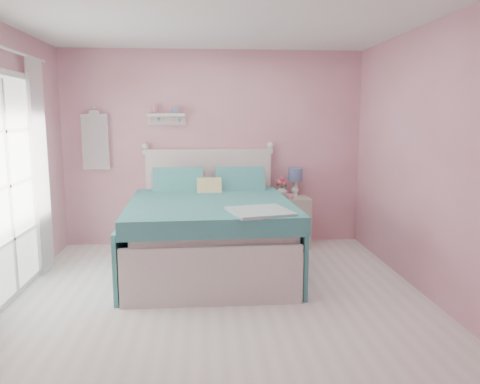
{
  "coord_description": "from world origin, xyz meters",
  "views": [
    {
      "loc": [
        -0.13,
        -4.08,
        1.72
      ],
      "look_at": [
        0.27,
        1.2,
        0.87
      ],
      "focal_mm": 35.0,
      "sensor_mm": 36.0,
      "label": 1
    }
  ],
  "objects": [
    {
      "name": "wall_shelf",
      "position": [
        -0.63,
        2.19,
        1.73
      ],
      "size": [
        0.5,
        0.15,
        0.25
      ],
      "color": "silver",
      "rests_on": "room_shell"
    },
    {
      "name": "teacup",
      "position": [
        0.97,
        1.87,
        0.7
      ],
      "size": [
        0.12,
        0.12,
        0.07
      ],
      "primitive_type": "imported",
      "rotation": [
        0.0,
        0.0,
        0.31
      ],
      "color": "pink",
      "rests_on": "nightstand"
    },
    {
      "name": "room_shell",
      "position": [
        0.0,
        0.0,
        1.58
      ],
      "size": [
        4.5,
        4.5,
        4.5
      ],
      "color": "tan",
      "rests_on": "floor"
    },
    {
      "name": "french_door",
      "position": [
        -1.97,
        0.4,
        1.07
      ],
      "size": [
        0.04,
        1.32,
        2.16
      ],
      "color": "silver",
      "rests_on": "floor"
    },
    {
      "name": "vase",
      "position": [
        0.9,
        2.06,
        0.74
      ],
      "size": [
        0.16,
        0.16,
        0.16
      ],
      "primitive_type": "imported",
      "rotation": [
        0.0,
        0.0,
        0.04
      ],
      "color": "silver",
      "rests_on": "nightstand"
    },
    {
      "name": "table_lamp",
      "position": [
        1.09,
        2.07,
        0.93
      ],
      "size": [
        0.19,
        0.19,
        0.39
      ],
      "color": "white",
      "rests_on": "nightstand"
    },
    {
      "name": "hanging_dress",
      "position": [
        -1.55,
        2.18,
        1.4
      ],
      "size": [
        0.34,
        0.03,
        0.72
      ],
      "primitive_type": "cube",
      "color": "white",
      "rests_on": "room_shell"
    },
    {
      "name": "roses",
      "position": [
        0.9,
        2.05,
        0.86
      ],
      "size": [
        0.14,
        0.11,
        0.12
      ],
      "color": "#E24D6B",
      "rests_on": "vase"
    },
    {
      "name": "bed",
      "position": [
        -0.08,
        1.13,
        0.42
      ],
      "size": [
        1.82,
        2.27,
        1.3
      ],
      "rotation": [
        0.0,
        0.0,
        0.04
      ],
      "color": "silver",
      "rests_on": "floor"
    },
    {
      "name": "floor",
      "position": [
        0.0,
        0.0,
        0.0
      ],
      "size": [
        4.5,
        4.5,
        0.0
      ],
      "primitive_type": "plane",
      "color": "silver",
      "rests_on": "ground"
    },
    {
      "name": "nightstand",
      "position": [
        1.03,
        2.0,
        0.33
      ],
      "size": [
        0.46,
        0.45,
        0.66
      ],
      "color": "beige",
      "rests_on": "floor"
    },
    {
      "name": "curtain_far",
      "position": [
        -1.92,
        1.14,
        1.18
      ],
      "size": [
        0.04,
        0.4,
        2.32
      ],
      "primitive_type": "cube",
      "color": "white",
      "rests_on": "floor"
    }
  ]
}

